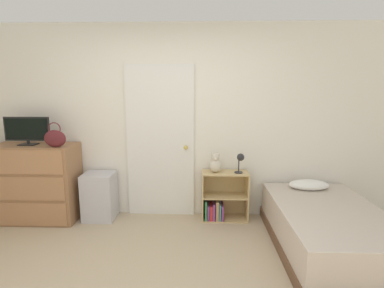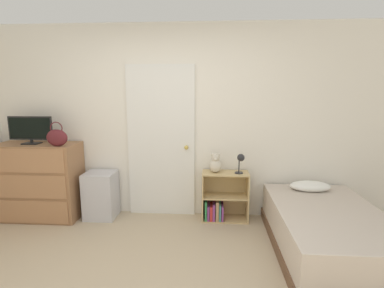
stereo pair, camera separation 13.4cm
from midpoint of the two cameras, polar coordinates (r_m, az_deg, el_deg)
wall_back at (r=4.03m, az=-3.30°, el=4.16°), size 10.00×0.06×2.55m
door_closed at (r=4.03m, az=-4.93°, el=0.40°), size 0.90×0.09×2.03m
dresser at (r=4.47m, az=-26.26°, el=-6.36°), size 1.05×0.49×1.01m
tv at (r=4.34m, az=-27.65°, el=2.46°), size 0.58×0.16×0.36m
handbag at (r=4.03m, az=-23.47°, el=1.16°), size 0.27×0.11×0.31m
storage_bin at (r=4.24m, az=-16.07°, el=-9.31°), size 0.40×0.37×0.62m
bookshelf at (r=4.06m, az=6.58°, el=-10.64°), size 0.60×0.29×0.65m
teddy_bear at (r=3.90m, az=5.46°, el=-3.84°), size 0.17×0.17×0.25m
desk_lamp at (r=3.87m, az=10.21°, el=-2.99°), size 0.12×0.11×0.26m
bed at (r=3.61m, az=25.42°, el=-14.74°), size 1.10×1.81×0.58m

